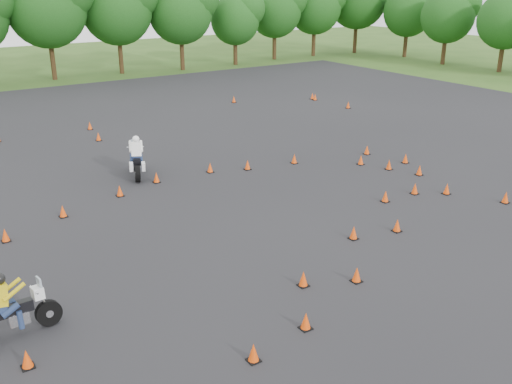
% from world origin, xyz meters
% --- Properties ---
extents(ground, '(140.00, 140.00, 0.00)m').
position_xyz_m(ground, '(0.00, 0.00, 0.00)').
color(ground, '#2D5119').
rests_on(ground, ground).
extents(asphalt_pad, '(62.00, 62.00, 0.00)m').
position_xyz_m(asphalt_pad, '(0.00, 6.00, 0.01)').
color(asphalt_pad, black).
rests_on(asphalt_pad, ground).
extents(treeline, '(86.64, 32.26, 10.78)m').
position_xyz_m(treeline, '(2.51, 35.53, 4.61)').
color(treeline, '#184714').
rests_on(treeline, ground).
extents(traffic_cones, '(35.69, 32.97, 0.45)m').
position_xyz_m(traffic_cones, '(0.10, 5.90, 0.23)').
color(traffic_cones, '#E74609').
rests_on(traffic_cones, asphalt_pad).
extents(rider_yellow, '(2.29, 0.80, 1.74)m').
position_xyz_m(rider_yellow, '(-9.00, 1.36, 0.88)').
color(rider_yellow, gold).
rests_on(rider_yellow, ground).
extents(rider_white, '(1.57, 2.62, 1.93)m').
position_xyz_m(rider_white, '(-1.60, 11.47, 0.97)').
color(rider_white, white).
rests_on(rider_white, ground).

